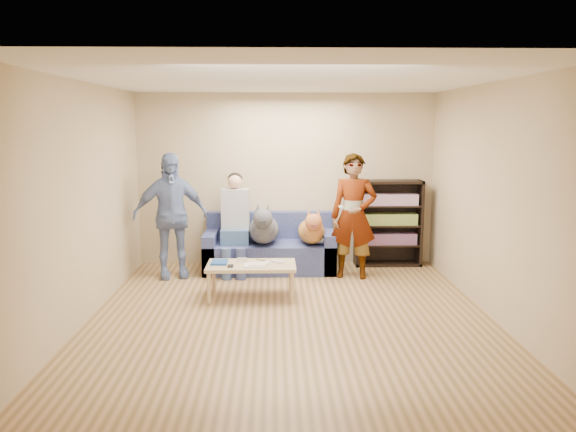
{
  "coord_description": "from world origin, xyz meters",
  "views": [
    {
      "loc": [
        -0.17,
        -6.03,
        2.14
      ],
      "look_at": [
        0.0,
        1.2,
        0.95
      ],
      "focal_mm": 35.0,
      "sensor_mm": 36.0,
      "label": 1
    }
  ],
  "objects_px": {
    "dog_gray": "(264,228)",
    "camera_silver": "(242,260)",
    "sofa": "(270,251)",
    "coffee_table": "(251,268)",
    "notebook_blue": "(219,262)",
    "dog_tan": "(312,230)",
    "person_seated": "(235,220)",
    "person_standing_right": "(354,216)",
    "person_standing_left": "(170,216)",
    "bookshelf": "(388,221)"
  },
  "relations": [
    {
      "from": "sofa",
      "to": "bookshelf",
      "type": "distance_m",
      "value": 1.86
    },
    {
      "from": "sofa",
      "to": "dog_gray",
      "type": "xyz_separation_m",
      "value": [
        -0.08,
        -0.17,
        0.37
      ]
    },
    {
      "from": "sofa",
      "to": "camera_silver",
      "type": "bearing_deg",
      "value": -105.48
    },
    {
      "from": "camera_silver",
      "to": "person_seated",
      "type": "height_order",
      "value": "person_seated"
    },
    {
      "from": "notebook_blue",
      "to": "person_standing_right",
      "type": "bearing_deg",
      "value": 24.94
    },
    {
      "from": "person_standing_right",
      "to": "dog_tan",
      "type": "relative_size",
      "value": 1.51
    },
    {
      "from": "person_seated",
      "to": "dog_tan",
      "type": "relative_size",
      "value": 1.27
    },
    {
      "from": "person_standing_left",
      "to": "camera_silver",
      "type": "height_order",
      "value": "person_standing_left"
    },
    {
      "from": "person_standing_left",
      "to": "sofa",
      "type": "height_order",
      "value": "person_standing_left"
    },
    {
      "from": "person_standing_left",
      "to": "notebook_blue",
      "type": "height_order",
      "value": "person_standing_left"
    },
    {
      "from": "person_standing_left",
      "to": "camera_silver",
      "type": "xyz_separation_m",
      "value": [
        1.04,
        -0.84,
        -0.43
      ]
    },
    {
      "from": "person_standing_left",
      "to": "dog_gray",
      "type": "distance_m",
      "value": 1.33
    },
    {
      "from": "person_standing_right",
      "to": "person_seated",
      "type": "distance_m",
      "value": 1.71
    },
    {
      "from": "notebook_blue",
      "to": "dog_gray",
      "type": "relative_size",
      "value": 0.21
    },
    {
      "from": "person_standing_right",
      "to": "camera_silver",
      "type": "relative_size",
      "value": 15.84
    },
    {
      "from": "person_standing_right",
      "to": "dog_gray",
      "type": "relative_size",
      "value": 1.38
    },
    {
      "from": "dog_tan",
      "to": "bookshelf",
      "type": "bearing_deg",
      "value": 19.62
    },
    {
      "from": "sofa",
      "to": "dog_tan",
      "type": "distance_m",
      "value": 0.73
    },
    {
      "from": "person_standing_right",
      "to": "dog_tan",
      "type": "bearing_deg",
      "value": 166.49
    },
    {
      "from": "coffee_table",
      "to": "person_seated",
      "type": "bearing_deg",
      "value": 103.04
    },
    {
      "from": "person_standing_left",
      "to": "dog_gray",
      "type": "relative_size",
      "value": 1.38
    },
    {
      "from": "notebook_blue",
      "to": "coffee_table",
      "type": "height_order",
      "value": "notebook_blue"
    },
    {
      "from": "notebook_blue",
      "to": "dog_tan",
      "type": "height_order",
      "value": "dog_tan"
    },
    {
      "from": "person_seated",
      "to": "sofa",
      "type": "bearing_deg",
      "value": 14.28
    },
    {
      "from": "sofa",
      "to": "bookshelf",
      "type": "bearing_deg",
      "value": 7.4
    },
    {
      "from": "person_standing_right",
      "to": "bookshelf",
      "type": "height_order",
      "value": "person_standing_right"
    },
    {
      "from": "camera_silver",
      "to": "bookshelf",
      "type": "xyz_separation_m",
      "value": [
        2.14,
        1.45,
        0.23
      ]
    },
    {
      "from": "person_seated",
      "to": "dog_gray",
      "type": "relative_size",
      "value": 1.16
    },
    {
      "from": "sofa",
      "to": "coffee_table",
      "type": "bearing_deg",
      "value": -99.23
    },
    {
      "from": "camera_silver",
      "to": "dog_tan",
      "type": "bearing_deg",
      "value": 47.31
    },
    {
      "from": "dog_gray",
      "to": "dog_tan",
      "type": "bearing_deg",
      "value": -2.04
    },
    {
      "from": "person_standing_right",
      "to": "dog_gray",
      "type": "height_order",
      "value": "person_standing_right"
    },
    {
      "from": "person_standing_right",
      "to": "bookshelf",
      "type": "relative_size",
      "value": 1.34
    },
    {
      "from": "person_seated",
      "to": "dog_gray",
      "type": "height_order",
      "value": "person_seated"
    },
    {
      "from": "person_standing_right",
      "to": "notebook_blue",
      "type": "xyz_separation_m",
      "value": [
        -1.79,
        -0.83,
        -0.44
      ]
    },
    {
      "from": "dog_gray",
      "to": "dog_tan",
      "type": "xyz_separation_m",
      "value": [
        0.7,
        -0.02,
        -0.03
      ]
    },
    {
      "from": "notebook_blue",
      "to": "coffee_table",
      "type": "distance_m",
      "value": 0.41
    },
    {
      "from": "notebook_blue",
      "to": "camera_silver",
      "type": "xyz_separation_m",
      "value": [
        0.28,
        0.07,
        0.01
      ]
    },
    {
      "from": "sofa",
      "to": "dog_tan",
      "type": "xyz_separation_m",
      "value": [
        0.61,
        -0.19,
        0.35
      ]
    },
    {
      "from": "notebook_blue",
      "to": "bookshelf",
      "type": "relative_size",
      "value": 0.2
    },
    {
      "from": "person_standing_right",
      "to": "sofa",
      "type": "relative_size",
      "value": 0.92
    },
    {
      "from": "bookshelf",
      "to": "coffee_table",
      "type": "bearing_deg",
      "value": -142.08
    },
    {
      "from": "person_standing_left",
      "to": "camera_silver",
      "type": "distance_m",
      "value": 1.41
    },
    {
      "from": "person_seated",
      "to": "dog_gray",
      "type": "xyz_separation_m",
      "value": [
        0.41,
        -0.04,
        -0.12
      ]
    },
    {
      "from": "person_standing_right",
      "to": "notebook_blue",
      "type": "relative_size",
      "value": 6.7
    },
    {
      "from": "dog_gray",
      "to": "coffee_table",
      "type": "bearing_deg",
      "value": -96.45
    },
    {
      "from": "person_standing_left",
      "to": "coffee_table",
      "type": "xyz_separation_m",
      "value": [
        1.16,
        -0.96,
        -0.5
      ]
    },
    {
      "from": "dog_gray",
      "to": "camera_silver",
      "type": "bearing_deg",
      "value": -103.5
    },
    {
      "from": "coffee_table",
      "to": "bookshelf",
      "type": "distance_m",
      "value": 2.58
    },
    {
      "from": "notebook_blue",
      "to": "sofa",
      "type": "height_order",
      "value": "sofa"
    }
  ]
}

